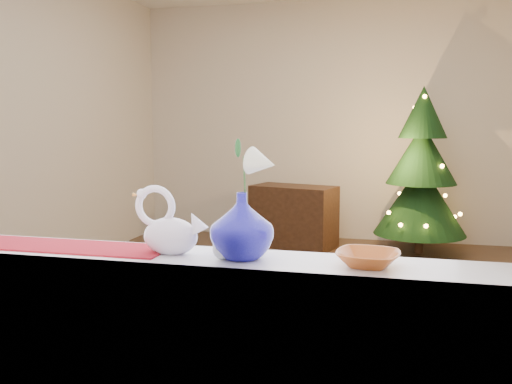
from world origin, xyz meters
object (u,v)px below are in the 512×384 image
blue_vase (242,221)px  amber_dish (368,260)px  swan (170,222)px  xmas_tree (421,171)px  side_table (294,216)px  paperweight (223,249)px

blue_vase → amber_dish: blue_vase is taller
swan → xmas_tree: (0.94, 4.32, -0.17)m
amber_dish → swan: bearing=179.0°
swan → side_table: bearing=89.3°
paperweight → amber_dish: (0.44, 0.02, -0.01)m
swan → xmas_tree: xmas_tree is taller
paperweight → xmas_tree: bearing=80.2°
amber_dish → side_table: (-1.00, 4.32, -0.61)m
swan → blue_vase: blue_vase is taller
xmas_tree → amber_dish: bearing=-94.1°
paperweight → blue_vase: bearing=28.9°
blue_vase → side_table: blue_vase is taller
amber_dish → side_table: amber_dish is taller
swan → amber_dish: (0.63, -0.01, -0.08)m
paperweight → amber_dish: bearing=3.1°
swan → amber_dish: swan is taller
swan → blue_vase: 0.24m
blue_vase → amber_dish: (0.39, -0.01, -0.10)m
xmas_tree → swan: bearing=-102.3°
paperweight → side_table: bearing=97.3°
blue_vase → paperweight: blue_vase is taller
swan → amber_dish: 0.63m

